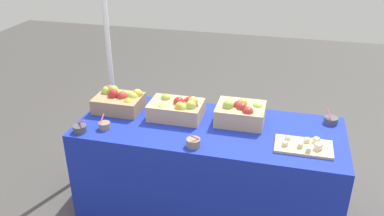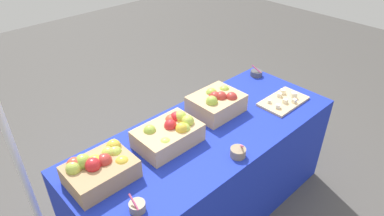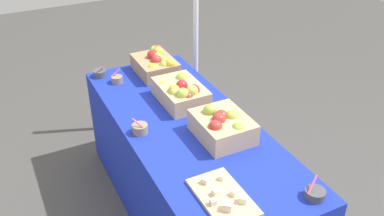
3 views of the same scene
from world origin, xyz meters
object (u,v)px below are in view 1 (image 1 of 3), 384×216
(sample_bowl_far, at_px, (104,125))
(cutting_board_front, at_px, (304,146))
(apple_crate_right, at_px, (241,112))
(apple_crate_middle, at_px, (178,108))
(sample_bowl_near, at_px, (80,128))
(sample_bowl_extra, at_px, (331,120))
(tent_pole, at_px, (109,56))
(apple_crate_left, at_px, (120,100))
(sample_bowl_mid, at_px, (193,143))

(sample_bowl_far, bearing_deg, cutting_board_front, 3.35)
(apple_crate_right, bearing_deg, apple_crate_middle, -174.57)
(sample_bowl_near, relative_size, sample_bowl_far, 0.97)
(sample_bowl_extra, distance_m, tent_pole, 1.89)
(apple_crate_left, bearing_deg, apple_crate_right, 1.45)
(apple_crate_right, xyz_separation_m, sample_bowl_extra, (0.64, 0.14, -0.05))
(sample_bowl_near, xyz_separation_m, tent_pole, (-0.15, 0.86, 0.23))
(cutting_board_front, relative_size, sample_bowl_near, 3.74)
(sample_bowl_mid, height_order, sample_bowl_far, sample_bowl_mid)
(apple_crate_left, relative_size, sample_bowl_extra, 3.38)
(apple_crate_left, relative_size, tent_pole, 0.18)
(sample_bowl_mid, bearing_deg, apple_crate_middle, 119.40)
(apple_crate_left, height_order, sample_bowl_extra, apple_crate_left)
(apple_crate_left, distance_m, apple_crate_right, 0.93)
(sample_bowl_mid, bearing_deg, sample_bowl_near, -179.57)
(sample_bowl_near, xyz_separation_m, sample_bowl_mid, (0.81, 0.01, 0.00))
(sample_bowl_near, relative_size, tent_pole, 0.05)
(cutting_board_front, distance_m, sample_bowl_mid, 0.72)
(apple_crate_middle, height_order, cutting_board_front, apple_crate_middle)
(apple_crate_left, height_order, sample_bowl_near, apple_crate_left)
(sample_bowl_mid, bearing_deg, sample_bowl_extra, 31.92)
(sample_bowl_mid, bearing_deg, apple_crate_left, 150.27)
(apple_crate_middle, height_order, sample_bowl_near, apple_crate_middle)
(apple_crate_left, height_order, cutting_board_front, apple_crate_left)
(cutting_board_front, distance_m, sample_bowl_far, 1.37)
(apple_crate_right, relative_size, sample_bowl_near, 3.50)
(apple_crate_right, bearing_deg, cutting_board_front, -29.45)
(apple_crate_middle, distance_m, sample_bowl_far, 0.55)
(sample_bowl_mid, height_order, sample_bowl_extra, sample_bowl_mid)
(apple_crate_middle, bearing_deg, sample_bowl_mid, -60.60)
(apple_crate_left, height_order, apple_crate_right, apple_crate_right)
(cutting_board_front, height_order, tent_pole, tent_pole)
(sample_bowl_far, relative_size, tent_pole, 0.05)
(apple_crate_middle, relative_size, sample_bowl_near, 3.95)
(apple_crate_middle, xyz_separation_m, sample_bowl_near, (-0.61, -0.37, -0.05))
(apple_crate_left, distance_m, tent_pole, 0.58)
(apple_crate_right, distance_m, cutting_board_front, 0.52)
(sample_bowl_far, bearing_deg, sample_bowl_near, -150.74)
(apple_crate_middle, distance_m, sample_bowl_extra, 1.11)
(apple_crate_left, height_order, sample_bowl_far, apple_crate_left)
(apple_crate_right, distance_m, sample_bowl_far, 0.98)
(apple_crate_middle, height_order, tent_pole, tent_pole)
(apple_crate_right, xyz_separation_m, cutting_board_front, (0.45, -0.26, -0.07))
(apple_crate_right, height_order, cutting_board_front, apple_crate_right)
(apple_crate_left, xyz_separation_m, apple_crate_middle, (0.47, -0.02, -0.00))
(apple_crate_right, height_order, sample_bowl_far, apple_crate_right)
(cutting_board_front, relative_size, sample_bowl_mid, 3.48)
(cutting_board_front, height_order, sample_bowl_near, sample_bowl_near)
(apple_crate_right, height_order, sample_bowl_extra, apple_crate_right)
(cutting_board_front, height_order, sample_bowl_extra, sample_bowl_extra)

